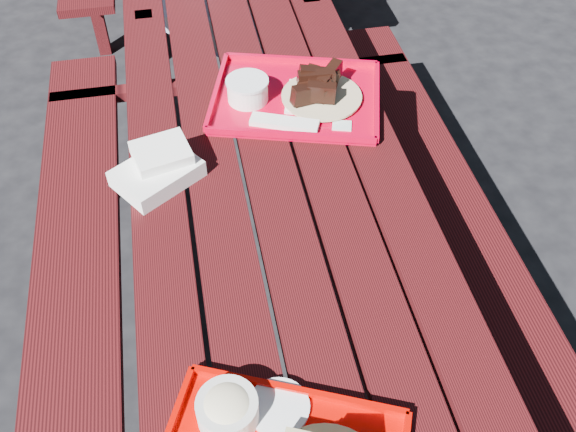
% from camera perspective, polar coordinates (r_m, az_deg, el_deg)
% --- Properties ---
extents(ground, '(60.00, 60.00, 0.00)m').
position_cam_1_polar(ground, '(2.24, -0.75, -11.62)').
color(ground, black).
rests_on(ground, ground).
extents(picnic_table_near, '(1.41, 2.40, 0.75)m').
position_cam_1_polar(picnic_table_near, '(1.78, -0.92, -2.22)').
color(picnic_table_near, '#430D0F').
rests_on(picnic_table_near, ground).
extents(far_tray, '(0.57, 0.50, 0.08)m').
position_cam_1_polar(far_tray, '(1.91, 0.46, 10.62)').
color(far_tray, red).
rests_on(far_tray, picnic_table_near).
extents(white_cloth, '(0.25, 0.24, 0.08)m').
position_cam_1_polar(white_cloth, '(1.69, -11.44, 4.21)').
color(white_cloth, white).
rests_on(white_cloth, picnic_table_near).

